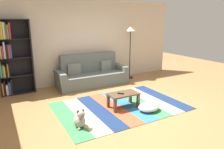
{
  "coord_description": "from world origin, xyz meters",
  "views": [
    {
      "loc": [
        -2.64,
        -3.94,
        2.03
      ],
      "look_at": [
        -0.05,
        0.68,
        0.65
      ],
      "focal_mm": 33.38,
      "sensor_mm": 36.0,
      "label": 1
    }
  ],
  "objects_px": {
    "couch": "(92,75)",
    "standing_lamp": "(130,36)",
    "dog": "(80,120)",
    "coffee_table": "(123,96)",
    "pouf": "(149,107)",
    "bookshelf": "(10,57)",
    "tv_remote": "(121,93)"
  },
  "relations": [
    {
      "from": "bookshelf",
      "to": "standing_lamp",
      "type": "relative_size",
      "value": 1.14
    },
    {
      "from": "dog",
      "to": "couch",
      "type": "bearing_deg",
      "value": 61.1
    },
    {
      "from": "bookshelf",
      "to": "standing_lamp",
      "type": "xyz_separation_m",
      "value": [
        3.83,
        -0.17,
        0.45
      ]
    },
    {
      "from": "bookshelf",
      "to": "standing_lamp",
      "type": "bearing_deg",
      "value": -2.52
    },
    {
      "from": "couch",
      "to": "standing_lamp",
      "type": "bearing_deg",
      "value": 4.27
    },
    {
      "from": "couch",
      "to": "pouf",
      "type": "xyz_separation_m",
      "value": [
        0.31,
        -2.51,
        -0.23
      ]
    },
    {
      "from": "coffee_table",
      "to": "pouf",
      "type": "bearing_deg",
      "value": -49.16
    },
    {
      "from": "dog",
      "to": "standing_lamp",
      "type": "height_order",
      "value": "standing_lamp"
    },
    {
      "from": "pouf",
      "to": "standing_lamp",
      "type": "xyz_separation_m",
      "value": [
        1.23,
        2.62,
        1.42
      ]
    },
    {
      "from": "bookshelf",
      "to": "dog",
      "type": "height_order",
      "value": "bookshelf"
    },
    {
      "from": "coffee_table",
      "to": "bookshelf",
      "type": "bearing_deg",
      "value": 133.34
    },
    {
      "from": "pouf",
      "to": "standing_lamp",
      "type": "relative_size",
      "value": 0.29
    },
    {
      "from": "couch",
      "to": "coffee_table",
      "type": "height_order",
      "value": "couch"
    },
    {
      "from": "pouf",
      "to": "tv_remote",
      "type": "bearing_deg",
      "value": 136.25
    },
    {
      "from": "bookshelf",
      "to": "couch",
      "type": "bearing_deg",
      "value": -7.07
    },
    {
      "from": "coffee_table",
      "to": "standing_lamp",
      "type": "relative_size",
      "value": 0.39
    },
    {
      "from": "standing_lamp",
      "to": "tv_remote",
      "type": "relative_size",
      "value": 12.13
    },
    {
      "from": "bookshelf",
      "to": "dog",
      "type": "xyz_separation_m",
      "value": [
        0.94,
        -2.72,
        -0.91
      ]
    },
    {
      "from": "standing_lamp",
      "to": "tv_remote",
      "type": "height_order",
      "value": "standing_lamp"
    },
    {
      "from": "coffee_table",
      "to": "tv_remote",
      "type": "distance_m",
      "value": 0.11
    },
    {
      "from": "couch",
      "to": "bookshelf",
      "type": "height_order",
      "value": "bookshelf"
    },
    {
      "from": "pouf",
      "to": "standing_lamp",
      "type": "height_order",
      "value": "standing_lamp"
    },
    {
      "from": "couch",
      "to": "dog",
      "type": "bearing_deg",
      "value": -118.9
    },
    {
      "from": "dog",
      "to": "coffee_table",
      "type": "bearing_deg",
      "value": 17.65
    },
    {
      "from": "standing_lamp",
      "to": "tv_remote",
      "type": "xyz_separation_m",
      "value": [
        -1.71,
        -2.16,
        -1.15
      ]
    },
    {
      "from": "tv_remote",
      "to": "pouf",
      "type": "bearing_deg",
      "value": -83.6
    },
    {
      "from": "standing_lamp",
      "to": "bookshelf",
      "type": "bearing_deg",
      "value": 177.48
    },
    {
      "from": "dog",
      "to": "standing_lamp",
      "type": "distance_m",
      "value": 4.08
    },
    {
      "from": "bookshelf",
      "to": "tv_remote",
      "type": "height_order",
      "value": "bookshelf"
    },
    {
      "from": "pouf",
      "to": "standing_lamp",
      "type": "distance_m",
      "value": 3.22
    },
    {
      "from": "couch",
      "to": "tv_remote",
      "type": "xyz_separation_m",
      "value": [
        -0.17,
        -2.05,
        0.03
      ]
    },
    {
      "from": "couch",
      "to": "coffee_table",
      "type": "bearing_deg",
      "value": -92.65
    }
  ]
}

